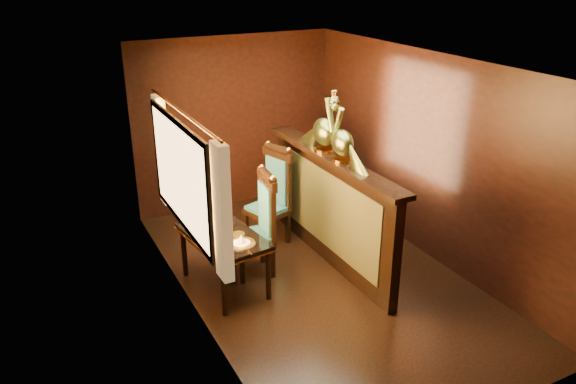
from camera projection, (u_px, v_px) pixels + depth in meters
name	position (u px, v px, depth m)	size (l,w,h in m)	color
ground	(319.00, 277.00, 6.62)	(5.00, 5.00, 0.00)	black
room_shell	(314.00, 150.00, 5.98)	(3.04, 5.04, 2.52)	black
partition	(331.00, 207.00, 6.72)	(0.26, 2.70, 1.36)	black
dining_table	(223.00, 240.00, 6.20)	(0.81, 1.20, 0.86)	black
chair_left	(261.00, 220.00, 6.50)	(0.50, 0.52, 1.28)	black
chair_right	(274.00, 192.00, 7.23)	(0.59, 0.61, 1.32)	black
peacock_left	(343.00, 131.00, 6.18)	(0.22, 0.59, 0.70)	#184834
peacock_right	(325.00, 120.00, 6.48)	(0.24, 0.65, 0.77)	#184834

